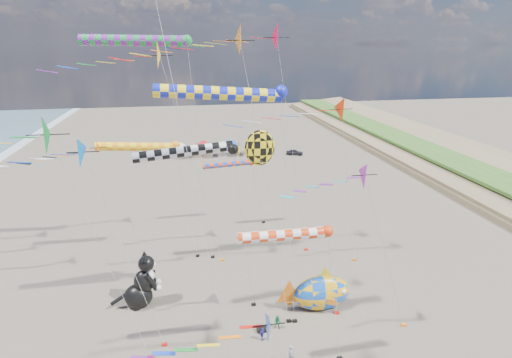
{
  "coord_description": "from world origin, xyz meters",
  "views": [
    {
      "loc": [
        -4.91,
        -15.97,
        20.94
      ],
      "look_at": [
        0.33,
        12.0,
        11.3
      ],
      "focal_mm": 28.0,
      "sensor_mm": 36.0,
      "label": 1
    }
  ],
  "objects_px": {
    "person_adult": "(291,355)",
    "child_blue": "(262,334)",
    "cat_inflatable": "(140,280)",
    "fish_inflatable": "(321,293)",
    "parked_car": "(295,152)",
    "child_green": "(278,322)"
  },
  "relations": [
    {
      "from": "fish_inflatable",
      "to": "child_blue",
      "type": "height_order",
      "value": "fish_inflatable"
    },
    {
      "from": "fish_inflatable",
      "to": "child_blue",
      "type": "xyz_separation_m",
      "value": [
        -5.55,
        -2.85,
        -0.96
      ]
    },
    {
      "from": "cat_inflatable",
      "to": "fish_inflatable",
      "type": "xyz_separation_m",
      "value": [
        14.67,
        -3.17,
        -0.93
      ]
    },
    {
      "from": "child_blue",
      "to": "parked_car",
      "type": "bearing_deg",
      "value": 38.66
    },
    {
      "from": "person_adult",
      "to": "fish_inflatable",
      "type": "bearing_deg",
      "value": 43.55
    },
    {
      "from": "cat_inflatable",
      "to": "child_blue",
      "type": "bearing_deg",
      "value": -39.14
    },
    {
      "from": "person_adult",
      "to": "child_blue",
      "type": "distance_m",
      "value": 3.08
    },
    {
      "from": "parked_car",
      "to": "child_green",
      "type": "bearing_deg",
      "value": -179.22
    },
    {
      "from": "child_green",
      "to": "child_blue",
      "type": "relative_size",
      "value": 1.11
    },
    {
      "from": "person_adult",
      "to": "parked_car",
      "type": "relative_size",
      "value": 0.46
    },
    {
      "from": "cat_inflatable",
      "to": "child_blue",
      "type": "height_order",
      "value": "cat_inflatable"
    },
    {
      "from": "child_green",
      "to": "child_blue",
      "type": "bearing_deg",
      "value": -118.94
    },
    {
      "from": "cat_inflatable",
      "to": "fish_inflatable",
      "type": "distance_m",
      "value": 15.04
    },
    {
      "from": "cat_inflatable",
      "to": "child_green",
      "type": "distance_m",
      "value": 11.82
    },
    {
      "from": "child_blue",
      "to": "parked_car",
      "type": "xyz_separation_m",
      "value": [
        16.72,
        50.13,
        0.03
      ]
    },
    {
      "from": "parked_car",
      "to": "child_blue",
      "type": "bearing_deg",
      "value": 179.62
    },
    {
      "from": "cat_inflatable",
      "to": "parked_car",
      "type": "bearing_deg",
      "value": 53.91
    },
    {
      "from": "person_adult",
      "to": "parked_car",
      "type": "distance_m",
      "value": 54.96
    },
    {
      "from": "cat_inflatable",
      "to": "person_adult",
      "type": "distance_m",
      "value": 13.82
    },
    {
      "from": "child_green",
      "to": "child_blue",
      "type": "xyz_separation_m",
      "value": [
        -1.42,
        -0.98,
        -0.06
      ]
    },
    {
      "from": "person_adult",
      "to": "parked_car",
      "type": "xyz_separation_m",
      "value": [
        15.23,
        52.81,
        -0.2
      ]
    },
    {
      "from": "child_green",
      "to": "fish_inflatable",
      "type": "bearing_deg",
      "value": 50.85
    }
  ]
}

